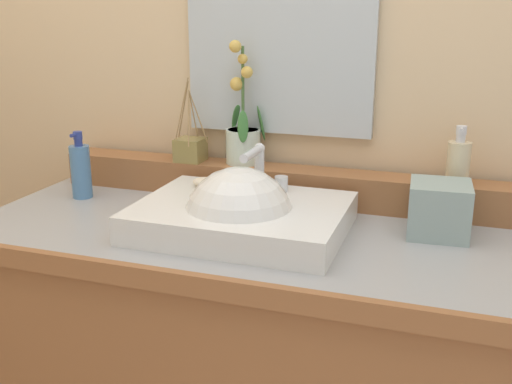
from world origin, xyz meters
The scene contains 10 objects.
wall_back centered at (0.00, 0.39, 1.23)m, with size 3.26×0.20×2.46m, color beige.
back_ledge centered at (0.00, 0.23, 0.87)m, with size 1.29×0.10×0.09m, color #935C35.
sink_basin centered at (-0.04, -0.04, 0.86)m, with size 0.46×0.35×0.27m.
soap_bar centered at (-0.17, 0.07, 0.91)m, with size 0.07×0.04×0.02m, color beige.
potted_plant centered at (-0.14, 0.24, 0.99)m, with size 0.11×0.11×0.32m.
soap_dispenser centered at (0.40, 0.21, 0.97)m, with size 0.05×0.06×0.14m.
reed_diffuser centered at (-0.28, 0.22, 0.95)m, with size 0.10×0.09×0.22m.
lotion_bottle centered at (-0.53, 0.08, 0.90)m, with size 0.05×0.05×0.18m.
tissue_box centered at (0.37, 0.09, 0.89)m, with size 0.13×0.13×0.12m, color #8AA09A.
mirror centered at (-0.05, 0.28, 1.31)m, with size 0.49×0.02×0.63m, color silver.
Camera 1 is at (0.40, -1.24, 1.31)m, focal length 42.64 mm.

